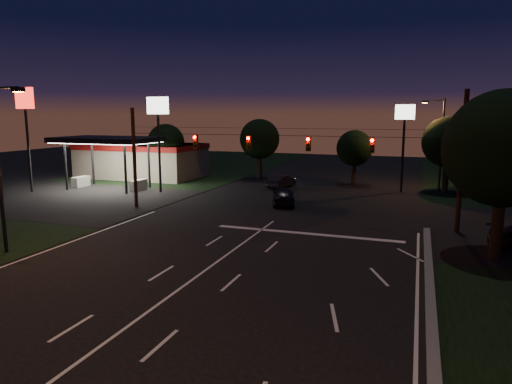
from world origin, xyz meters
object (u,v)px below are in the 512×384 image
at_px(car_oncoming_b, 281,181).
at_px(car_oncoming_a, 284,196).
at_px(utility_pole_right, 456,232).
at_px(tree_right_near, 504,150).

bearing_deg(car_oncoming_b, car_oncoming_a, 118.26).
distance_m(utility_pole_right, car_oncoming_a, 13.96).
height_order(tree_right_near, car_oncoming_b, tree_right_near).
height_order(car_oncoming_a, car_oncoming_b, car_oncoming_a).
distance_m(tree_right_near, car_oncoming_b, 25.85).
bearing_deg(utility_pole_right, tree_right_near, -72.47).
bearing_deg(car_oncoming_b, utility_pole_right, 149.52).
xyz_separation_m(car_oncoming_a, car_oncoming_b, (-2.78, 8.67, -0.08)).
distance_m(car_oncoming_a, car_oncoming_b, 9.11).
height_order(utility_pole_right, car_oncoming_b, utility_pole_right).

